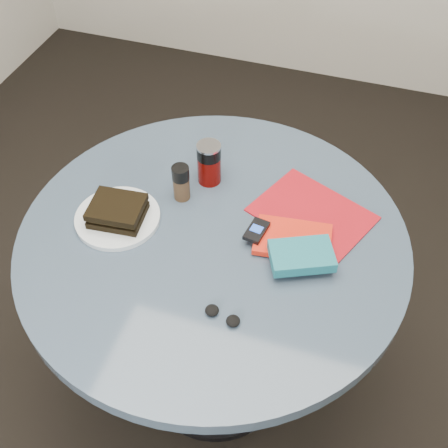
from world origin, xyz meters
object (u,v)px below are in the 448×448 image
(table, at_px, (214,273))
(novel, at_px, (302,256))
(sandwich, at_px, (117,211))
(pepper_grinder, at_px, (181,182))
(soda_can, at_px, (209,163))
(headphones, at_px, (222,316))
(mp3_player, at_px, (256,231))
(magazine, at_px, (312,214))
(red_book, at_px, (293,239))
(plate, at_px, (118,218))

(table, xyz_separation_m, novel, (0.23, -0.03, 0.20))
(table, height_order, sandwich, sandwich)
(table, height_order, novel, novel)
(pepper_grinder, bearing_deg, soda_can, 60.94)
(soda_can, distance_m, headphones, 0.46)
(novel, height_order, mp3_player, novel)
(soda_can, relative_size, magazine, 0.43)
(sandwich, relative_size, pepper_grinder, 1.36)
(red_book, xyz_separation_m, mp3_player, (-0.09, -0.01, 0.01))
(plate, height_order, red_book, red_book)
(soda_can, xyz_separation_m, pepper_grinder, (-0.05, -0.09, -0.01))
(sandwich, bearing_deg, soda_can, 52.01)
(red_book, distance_m, novel, 0.08)
(plate, xyz_separation_m, headphones, (0.35, -0.20, 0.00))
(novel, height_order, headphones, novel)
(plate, height_order, sandwich, sandwich)
(red_book, bearing_deg, plate, -178.86)
(magazine, bearing_deg, novel, -63.94)
(table, bearing_deg, magazine, 33.11)
(soda_can, distance_m, pepper_grinder, 0.10)
(headphones, bearing_deg, magazine, 71.69)
(pepper_grinder, bearing_deg, headphones, -56.03)
(table, xyz_separation_m, mp3_player, (0.11, 0.02, 0.19))
(soda_can, distance_m, magazine, 0.31)
(sandwich, bearing_deg, headphones, -29.69)
(red_book, bearing_deg, soda_can, 143.79)
(table, height_order, magazine, magazine)
(table, distance_m, magazine, 0.32)
(red_book, bearing_deg, mp3_player, -179.07)
(plate, relative_size, headphones, 2.41)
(soda_can, xyz_separation_m, magazine, (0.30, -0.04, -0.06))
(red_book, bearing_deg, headphones, -117.10)
(plate, height_order, mp3_player, mp3_player)
(plate, distance_m, red_book, 0.46)
(pepper_grinder, xyz_separation_m, novel, (0.36, -0.13, -0.02))
(pepper_grinder, xyz_separation_m, mp3_player, (0.23, -0.08, -0.03))
(novel, bearing_deg, magazine, 67.91)
(red_book, xyz_separation_m, headphones, (-0.10, -0.27, -0.00))
(mp3_player, bearing_deg, pepper_grinder, 161.07)
(novel, bearing_deg, headphones, -147.86)
(plate, distance_m, headphones, 0.41)
(table, distance_m, novel, 0.31)
(soda_can, height_order, pepper_grinder, soda_can)
(red_book, relative_size, headphones, 2.05)
(plate, bearing_deg, mp3_player, 8.13)
(headphones, bearing_deg, novel, 56.77)
(soda_can, distance_m, red_book, 0.32)
(soda_can, relative_size, pepper_grinder, 1.17)
(plate, relative_size, mp3_player, 2.72)
(table, xyz_separation_m, pepper_grinder, (-0.12, 0.10, 0.22))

